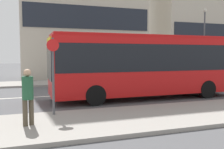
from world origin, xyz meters
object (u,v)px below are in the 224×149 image
Objects in this scene: city_bus at (145,63)px; bus_stop_sign at (53,70)px; pedestrian_near_stop at (28,93)px; street_lamp at (204,36)px; parked_car_0 at (217,74)px.

bus_stop_sign is (-5.12, -2.81, -0.15)m from city_bus.
city_bus is 5.73× the size of pedestrian_near_stop.
street_lamp is (10.15, 7.83, 2.27)m from city_bus.
parked_car_0 is at bearing 29.25° from bus_stop_sign.
street_lamp reaches higher than bus_stop_sign.
bus_stop_sign reaches higher than pedestrian_near_stop.
city_bus is at bearing 10.29° from pedestrian_near_stop.
bus_stop_sign is (-14.83, -8.31, 1.09)m from parked_car_0.
city_bus is at bearing -142.35° from street_lamp.
parked_car_0 is 4.24m from street_lamp.
city_bus reaches higher than bus_stop_sign.
parked_car_0 is at bearing 26.37° from city_bus.
pedestrian_near_stop is 0.63× the size of bus_stop_sign.
pedestrian_near_stop is 1.62m from bus_stop_sign.
bus_stop_sign is at bearing -145.14° from street_lamp.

